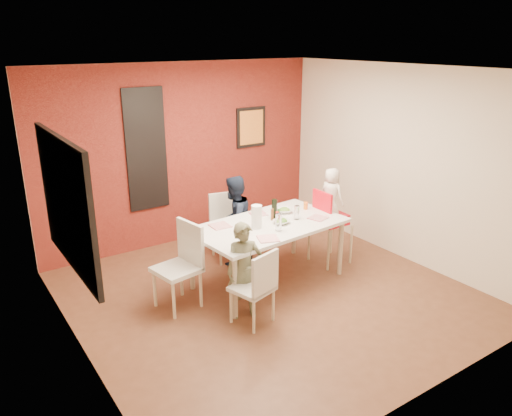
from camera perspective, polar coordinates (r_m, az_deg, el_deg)
ground at (r=6.29m, az=1.56°, el=-9.83°), size 4.50×4.50×0.00m
ceiling at (r=5.52m, az=1.82°, el=15.54°), size 4.50×4.50×0.02m
wall_back at (r=7.64m, az=-8.29°, el=6.08°), size 4.50×0.02×2.70m
wall_front at (r=4.26m, az=19.72°, el=-5.44°), size 4.50×0.02×2.70m
wall_left at (r=4.87m, az=-20.36°, el=-2.46°), size 0.02×4.50×2.70m
wall_right at (r=7.27m, az=16.28°, el=4.85°), size 0.02×4.50×2.70m
brick_accent_wall at (r=7.62m, az=-8.23°, el=6.06°), size 4.50×0.02×2.70m
picture_window_frame at (r=5.00m, az=-20.88°, el=0.45°), size 0.05×1.70×1.30m
picture_window_pane at (r=5.00m, az=-20.71°, el=0.48°), size 0.02×1.55×1.15m
glassblock_strip at (r=7.34m, az=-12.45°, el=6.51°), size 0.55×0.03×1.70m
glassblock_surround at (r=7.34m, az=-12.43°, el=6.50°), size 0.60×0.03×1.76m
art_print_frame at (r=8.13m, az=-0.57°, el=9.22°), size 0.54×0.03×0.64m
art_print_canvas at (r=8.12m, az=-0.51°, el=9.20°), size 0.44×0.01×0.54m
dining_table at (r=6.30m, az=1.44°, el=-2.42°), size 2.01×1.23×0.80m
chair_near at (r=5.46m, az=0.18°, el=-8.72°), size 0.50×0.50×0.88m
chair_far at (r=7.13m, az=-3.42°, el=-1.64°), size 0.51×0.51×0.94m
chair_left at (r=5.89m, az=-8.39°, el=-5.95°), size 0.54×0.54×1.01m
high_chair at (r=6.95m, az=8.27°, el=-1.32°), size 0.46×0.46×1.07m
child_near at (r=5.60m, az=-1.37°, el=-7.19°), size 0.48×0.39×1.13m
child_far at (r=6.89m, az=-2.52°, el=-1.43°), size 0.74×0.67×1.26m
toddler at (r=6.86m, az=8.60°, el=1.52°), size 0.30×0.40×0.74m
plate_near_left at (r=5.81m, az=1.40°, el=-3.51°), size 0.30×0.30×0.01m
plate_far_mid at (r=6.61m, az=0.26°, el=-0.67°), size 0.25×0.25×0.01m
plate_near_right at (r=6.51m, az=7.09°, el=-1.13°), size 0.26×0.26×0.01m
plate_far_left at (r=6.21m, az=-4.12°, el=-2.04°), size 0.24×0.24×0.01m
salad_bowl_a at (r=6.29m, az=2.93°, el=-1.57°), size 0.25×0.25×0.05m
salad_bowl_b at (r=6.68m, az=3.26°, el=-0.30°), size 0.29×0.29×0.05m
wine_bottle at (r=6.41m, az=2.11°, el=-0.12°), size 0.07×0.07×0.26m
wine_glass_a at (r=6.02m, az=2.58°, el=-1.65°), size 0.08×0.08×0.22m
wine_glass_b at (r=6.42m, az=4.68°, el=-0.51°), size 0.07×0.07×0.19m
paper_towel_roll at (r=6.09m, az=0.07°, el=-1.01°), size 0.13×0.13×0.29m
condiment_red at (r=6.29m, az=2.45°, el=-1.07°), size 0.04×0.04×0.15m
condiment_green at (r=6.43m, az=2.61°, el=-0.68°), size 0.03×0.03×0.13m
condiment_brown at (r=6.37m, az=1.87°, el=-0.76°), size 0.04×0.04×0.15m
sippy_cup at (r=6.82m, az=5.69°, el=0.27°), size 0.06×0.06×0.10m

